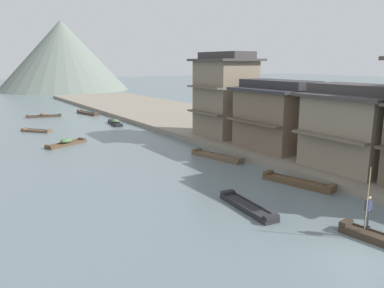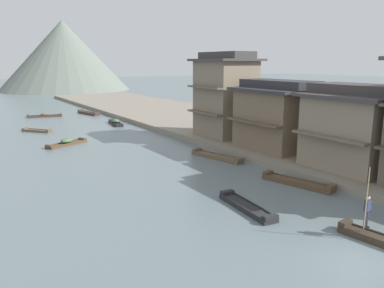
% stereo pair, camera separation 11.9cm
% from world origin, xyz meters
% --- Properties ---
extents(ground_plane, '(400.00, 400.00, 0.00)m').
position_xyz_m(ground_plane, '(0.00, 0.00, 0.00)').
color(ground_plane, slate).
extents(riverbank_right, '(18.00, 110.00, 0.56)m').
position_xyz_m(riverbank_right, '(15.60, 30.00, 0.28)').
color(riverbank_right, gray).
rests_on(riverbank_right, ground).
extents(boatman_person, '(0.57, 0.27, 3.04)m').
position_xyz_m(boatman_person, '(1.96, 1.43, 1.56)').
color(boatman_person, black).
rests_on(boatman_person, boat_foreground_poled).
extents(boat_moored_nearest, '(2.12, 5.47, 0.55)m').
position_xyz_m(boat_moored_nearest, '(4.49, 52.17, 0.18)').
color(boat_moored_nearest, '#423328').
rests_on(boat_moored_nearest, ground).
extents(boat_moored_second, '(2.13, 5.39, 0.50)m').
position_xyz_m(boat_moored_second, '(5.06, 17.68, 0.16)').
color(boat_moored_second, brown).
rests_on(boat_moored_second, ground).
extents(boat_moored_third, '(3.19, 3.56, 0.37)m').
position_xyz_m(boat_moored_third, '(-5.65, 39.96, 0.13)').
color(boat_moored_third, brown).
rests_on(boat_moored_third, ground).
extents(boat_moored_far, '(2.13, 5.18, 0.53)m').
position_xyz_m(boat_moored_far, '(5.37, 8.76, 0.17)').
color(boat_moored_far, brown).
rests_on(boat_moored_far, ground).
extents(boat_midriver_drifting, '(5.15, 2.00, 0.66)m').
position_xyz_m(boat_midriver_drifting, '(-2.19, 52.69, 0.22)').
color(boat_midriver_drifting, '#423328').
rests_on(boat_midriver_drifting, ground).
extents(boat_midriver_upstream, '(1.44, 4.72, 0.46)m').
position_xyz_m(boat_midriver_upstream, '(-0.43, 7.22, 0.15)').
color(boat_midriver_upstream, '#232326').
rests_on(boat_midriver_upstream, ground).
extents(boat_upstream_distant, '(4.50, 2.89, 0.72)m').
position_xyz_m(boat_upstream_distant, '(-4.60, 30.32, 0.25)').
color(boat_upstream_distant, brown).
rests_on(boat_upstream_distant, ground).
extents(boat_crossing_west, '(1.73, 4.76, 0.74)m').
position_xyz_m(boat_crossing_west, '(4.43, 40.08, 0.26)').
color(boat_crossing_west, '#232326').
rests_on(boat_crossing_west, ground).
extents(house_waterfront_second, '(6.79, 6.91, 6.14)m').
position_xyz_m(house_waterfront_second, '(10.96, 8.45, 3.56)').
color(house_waterfront_second, gray).
rests_on(house_waterfront_second, riverbank_right).
extents(house_waterfront_tall, '(6.39, 7.34, 6.14)m').
position_xyz_m(house_waterfront_tall, '(10.76, 16.28, 3.56)').
color(house_waterfront_tall, '#75604C').
rests_on(house_waterfront_tall, riverbank_right).
extents(house_waterfront_narrow, '(5.83, 6.36, 8.74)m').
position_xyz_m(house_waterfront_narrow, '(10.48, 23.75, 4.87)').
color(house_waterfront_narrow, '#7F705B').
rests_on(house_waterfront_narrow, riverbank_right).
extents(hill_far_west, '(37.81, 37.81, 20.41)m').
position_xyz_m(hill_far_west, '(15.85, 110.40, 10.20)').
color(hill_far_west, slate).
rests_on(hill_far_west, ground).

